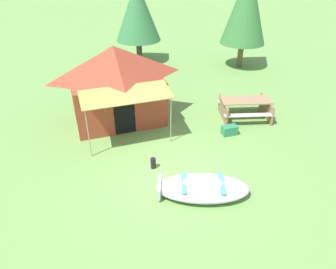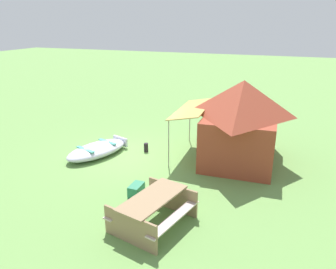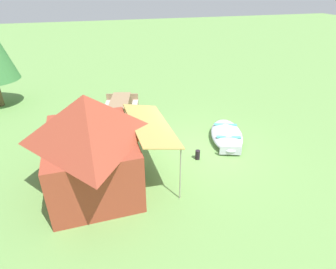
{
  "view_description": "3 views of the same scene",
  "coord_description": "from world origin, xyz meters",
  "px_view_note": "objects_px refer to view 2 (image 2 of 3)",
  "views": [
    {
      "loc": [
        -2.3,
        -7.4,
        6.03
      ],
      "look_at": [
        0.25,
        0.87,
        0.76
      ],
      "focal_mm": 33.29,
      "sensor_mm": 36.0,
      "label": 1
    },
    {
      "loc": [
        10.53,
        5.32,
        4.93
      ],
      "look_at": [
        -0.11,
        1.32,
        0.95
      ],
      "focal_mm": 35.18,
      "sensor_mm": 36.0,
      "label": 2
    },
    {
      "loc": [
        -8.34,
        3.53,
        5.64
      ],
      "look_at": [
        0.34,
        1.16,
        0.72
      ],
      "focal_mm": 30.39,
      "sensor_mm": 36.0,
      "label": 3
    }
  ],
  "objects_px": {
    "canvas_cabin_tent": "(241,120)",
    "cooler_box": "(136,190)",
    "beached_rowboat": "(97,150)",
    "picnic_table": "(153,207)",
    "fuel_can": "(146,147)"
  },
  "relations": [
    {
      "from": "cooler_box",
      "to": "fuel_can",
      "type": "bearing_deg",
      "value": -160.57
    },
    {
      "from": "canvas_cabin_tent",
      "to": "cooler_box",
      "type": "bearing_deg",
      "value": -32.89
    },
    {
      "from": "picnic_table",
      "to": "beached_rowboat",
      "type": "bearing_deg",
      "value": -132.15
    },
    {
      "from": "canvas_cabin_tent",
      "to": "picnic_table",
      "type": "height_order",
      "value": "canvas_cabin_tent"
    },
    {
      "from": "cooler_box",
      "to": "canvas_cabin_tent",
      "type": "bearing_deg",
      "value": 147.11
    },
    {
      "from": "beached_rowboat",
      "to": "fuel_can",
      "type": "height_order",
      "value": "beached_rowboat"
    },
    {
      "from": "beached_rowboat",
      "to": "fuel_can",
      "type": "bearing_deg",
      "value": 121.98
    },
    {
      "from": "canvas_cabin_tent",
      "to": "picnic_table",
      "type": "relative_size",
      "value": 1.66
    },
    {
      "from": "beached_rowboat",
      "to": "cooler_box",
      "type": "distance_m",
      "value": 3.53
    },
    {
      "from": "canvas_cabin_tent",
      "to": "cooler_box",
      "type": "relative_size",
      "value": 6.82
    },
    {
      "from": "picnic_table",
      "to": "fuel_can",
      "type": "distance_m",
      "value": 4.93
    },
    {
      "from": "canvas_cabin_tent",
      "to": "fuel_can",
      "type": "relative_size",
      "value": 10.82
    },
    {
      "from": "beached_rowboat",
      "to": "picnic_table",
      "type": "height_order",
      "value": "picnic_table"
    },
    {
      "from": "fuel_can",
      "to": "canvas_cabin_tent",
      "type": "bearing_deg",
      "value": 97.78
    },
    {
      "from": "beached_rowboat",
      "to": "fuel_can",
      "type": "distance_m",
      "value": 1.88
    }
  ]
}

